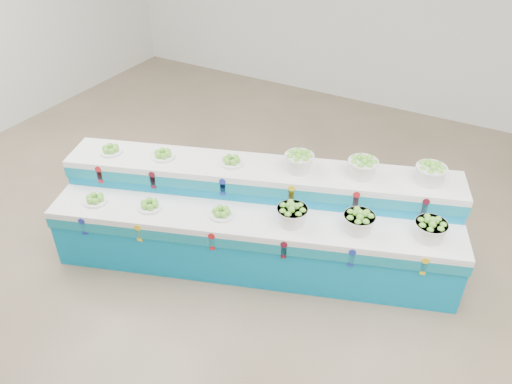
{
  "coord_description": "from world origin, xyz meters",
  "views": [
    {
      "loc": [
        2.08,
        -3.23,
        3.87
      ],
      "look_at": [
        0.03,
        0.49,
        0.87
      ],
      "focal_mm": 35.02,
      "sensor_mm": 36.0,
      "label": 1
    }
  ],
  "objects_px": {
    "display_stand": "(256,219)",
    "basket_upper_right": "(431,173)",
    "basket_lower_left": "(292,214)",
    "plate_upper_mid": "(163,154)"
  },
  "relations": [
    {
      "from": "display_stand",
      "to": "basket_upper_right",
      "type": "relative_size",
      "value": 13.71
    },
    {
      "from": "display_stand",
      "to": "basket_upper_right",
      "type": "distance_m",
      "value": 1.87
    },
    {
      "from": "display_stand",
      "to": "basket_upper_right",
      "type": "height_order",
      "value": "basket_upper_right"
    },
    {
      "from": "plate_upper_mid",
      "to": "basket_upper_right",
      "type": "height_order",
      "value": "basket_upper_right"
    },
    {
      "from": "display_stand",
      "to": "basket_lower_left",
      "type": "xyz_separation_m",
      "value": [
        0.47,
        -0.12,
        0.32
      ]
    },
    {
      "from": "plate_upper_mid",
      "to": "basket_upper_right",
      "type": "distance_m",
      "value": 2.82
    },
    {
      "from": "basket_lower_left",
      "to": "basket_upper_right",
      "type": "distance_m",
      "value": 1.46
    },
    {
      "from": "basket_lower_left",
      "to": "plate_upper_mid",
      "type": "bearing_deg",
      "value": 179.42
    },
    {
      "from": "basket_lower_left",
      "to": "plate_upper_mid",
      "type": "relative_size",
      "value": 1.22
    },
    {
      "from": "basket_lower_left",
      "to": "basket_upper_right",
      "type": "height_order",
      "value": "basket_upper_right"
    }
  ]
}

